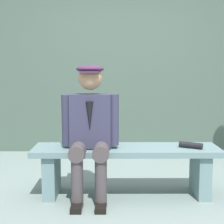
% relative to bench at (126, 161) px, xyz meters
% --- Properties ---
extents(ground_plane, '(30.00, 30.00, 0.00)m').
position_rel_bench_xyz_m(ground_plane, '(0.00, 0.00, -0.35)').
color(ground_plane, slate).
extents(bench, '(1.83, 0.47, 0.49)m').
position_rel_bench_xyz_m(bench, '(0.00, 0.00, 0.00)').
color(bench, slate).
rests_on(bench, ground).
extents(seated_man, '(0.56, 0.59, 1.30)m').
position_rel_bench_xyz_m(seated_man, '(0.35, 0.07, 0.37)').
color(seated_man, '#33324B').
rests_on(seated_man, ground).
extents(rolled_magazine, '(0.23, 0.16, 0.06)m').
position_rel_bench_xyz_m(rolled_magazine, '(-0.63, 0.05, 0.17)').
color(rolled_magazine, black).
rests_on(rolled_magazine, bench).
extents(stadium_wall, '(12.00, 0.24, 2.32)m').
position_rel_bench_xyz_m(stadium_wall, '(0.00, -1.97, 0.81)').
color(stadium_wall, '#44584C').
rests_on(stadium_wall, ground).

